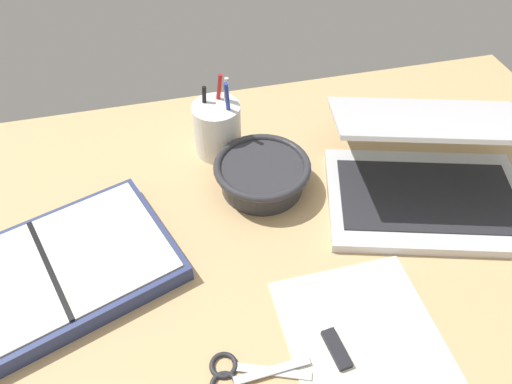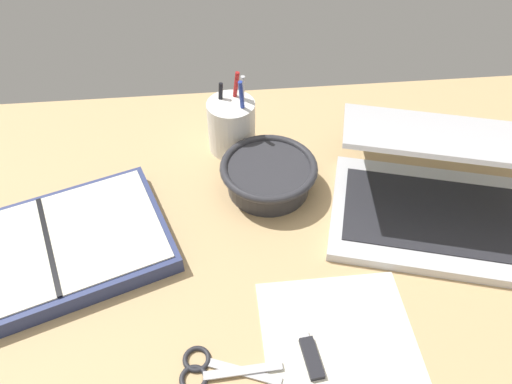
{
  "view_description": "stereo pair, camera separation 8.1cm",
  "coord_description": "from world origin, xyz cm",
  "views": [
    {
      "loc": [
        -14.33,
        -44.74,
        67.02
      ],
      "look_at": [
        -0.73,
        10.56,
        9.0
      ],
      "focal_mm": 35.0,
      "sensor_mm": 36.0,
      "label": 1
    },
    {
      "loc": [
        -6.33,
        -46.11,
        67.02
      ],
      "look_at": [
        -0.73,
        10.56,
        9.0
      ],
      "focal_mm": 35.0,
      "sensor_mm": 36.0,
      "label": 2
    }
  ],
  "objects": [
    {
      "name": "scissors",
      "position": [
        -9.84,
        -15.66,
        2.34
      ],
      "size": [
        13.93,
        6.85,
        0.8
      ],
      "rotation": [
        0.0,
        0.0,
        -0.16
      ],
      "color": "#B7B7BC",
      "rests_on": "desk_top"
    },
    {
      "name": "bowl",
      "position": [
        2.31,
        18.32,
        5.25
      ],
      "size": [
        17.5,
        17.5,
        5.8
      ],
      "color": "#2D2D33",
      "rests_on": "desk_top"
    },
    {
      "name": "planner",
      "position": [
        -34.12,
        6.04,
        3.61
      ],
      "size": [
        42.2,
        34.23,
        3.4
      ],
      "rotation": [
        0.0,
        0.0,
        0.34
      ],
      "color": "navy",
      "rests_on": "desk_top"
    },
    {
      "name": "laptop",
      "position": [
        30.39,
        9.88,
        7.19
      ],
      "size": [
        42.08,
        39.49,
        17.53
      ],
      "rotation": [
        0.0,
        0.0,
        -0.29
      ],
      "color": "silver",
      "rests_on": "desk_top"
    },
    {
      "name": "paper_sheet_front",
      "position": [
        8.8,
        -16.71,
        2.08
      ],
      "size": [
        21.82,
        28.59,
        0.16
      ],
      "primitive_type": "cube",
      "rotation": [
        0.0,
        0.0,
        0.01
      ],
      "color": "silver",
      "rests_on": "desk_top"
    },
    {
      "name": "pen_cup",
      "position": [
        -3.46,
        30.65,
        7.34
      ],
      "size": [
        9.17,
        9.17,
        16.48
      ],
      "color": "white",
      "rests_on": "desk_top"
    },
    {
      "name": "usb_drive",
      "position": [
        4.31,
        -15.31,
        2.5
      ],
      "size": [
        2.68,
        7.34,
        1.0
      ],
      "rotation": [
        0.0,
        0.0,
        0.12
      ],
      "color": "black",
      "rests_on": "desk_top"
    },
    {
      "name": "desk_top",
      "position": [
        0.0,
        0.0,
        1.0
      ],
      "size": [
        140.0,
        100.0,
        2.0
      ],
      "primitive_type": "cube",
      "color": "tan",
      "rests_on": "ground"
    }
  ]
}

